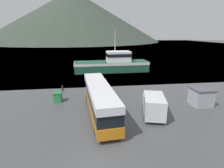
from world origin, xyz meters
TOP-DOWN VIEW (x-y plane):
  - ground_plane at (0.00, 0.00)m, footprint 400.00×400.00m
  - water_surface at (0.00, 138.82)m, footprint 240.00×240.00m
  - hill_backdrop at (-15.83, 197.68)m, footprint 185.53×185.53m
  - tour_bus at (0.56, 8.48)m, footprint 3.59×12.89m
  - delivery_van at (6.67, 7.17)m, footprint 3.53×6.06m
  - fishing_boat at (5.24, 31.53)m, footprint 17.97×5.68m
  - storage_bin at (-4.95, 12.83)m, footprint 1.08×1.20m
  - dock_kiosk at (13.88, 9.12)m, footprint 2.61×2.56m
  - mooring_bollard at (-5.00, 17.66)m, footprint 0.31×0.31m

SIDE VIEW (x-z plane):
  - ground_plane at x=0.00m, z-range 0.00..0.00m
  - water_surface at x=0.00m, z-range 0.00..0.00m
  - mooring_bollard at x=-5.00m, z-range 0.04..0.91m
  - storage_bin at x=-4.95m, z-range 0.01..1.35m
  - dock_kiosk at x=13.88m, z-range 0.01..2.35m
  - delivery_van at x=6.67m, z-range 0.07..2.57m
  - fishing_boat at x=5.24m, z-range -3.01..6.68m
  - tour_bus at x=0.56m, z-range 0.21..3.63m
  - hill_backdrop at x=-15.83m, z-range 0.00..52.59m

